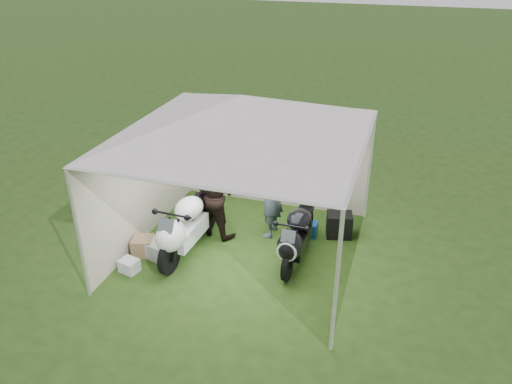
% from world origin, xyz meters
% --- Properties ---
extents(ground, '(80.00, 80.00, 0.00)m').
position_xyz_m(ground, '(0.00, 0.00, 0.00)').
color(ground, '#213C13').
rests_on(ground, ground).
extents(canopy_tent, '(5.66, 5.66, 3.00)m').
position_xyz_m(canopy_tent, '(-0.00, 0.03, 2.58)').
color(canopy_tent, silver).
rests_on(canopy_tent, ground).
extents(motorcycle_white, '(0.54, 2.19, 1.08)m').
position_xyz_m(motorcycle_white, '(-0.99, -0.37, 0.60)').
color(motorcycle_white, black).
rests_on(motorcycle_white, ground).
extents(motorcycle_black, '(0.45, 1.96, 0.97)m').
position_xyz_m(motorcycle_black, '(1.00, 0.01, 0.54)').
color(motorcycle_black, black).
rests_on(motorcycle_black, ground).
extents(paddock_stand, '(0.39, 0.25, 0.29)m').
position_xyz_m(paddock_stand, '(1.01, 0.90, 0.15)').
color(paddock_stand, blue).
rests_on(paddock_stand, ground).
extents(person_dark_jacket, '(0.99, 0.86, 1.73)m').
position_xyz_m(person_dark_jacket, '(-0.71, 0.44, 0.87)').
color(person_dark_jacket, black).
rests_on(person_dark_jacket, ground).
extents(person_blue_jacket, '(0.43, 0.65, 1.78)m').
position_xyz_m(person_blue_jacket, '(0.31, 0.74, 0.89)').
color(person_blue_jacket, slate).
rests_on(person_blue_jacket, ground).
extents(equipment_box, '(0.56, 0.49, 0.48)m').
position_xyz_m(equipment_box, '(1.61, 1.08, 0.24)').
color(equipment_box, black).
rests_on(equipment_box, ground).
extents(crate_0, '(0.53, 0.45, 0.31)m').
position_xyz_m(crate_0, '(-1.44, -0.66, 0.15)').
color(crate_0, '#B5B9BE').
rests_on(crate_0, ground).
extents(crate_1, '(0.45, 0.45, 0.33)m').
position_xyz_m(crate_1, '(-1.75, -0.65, 0.17)').
color(crate_1, olive).
rests_on(crate_1, ground).
extents(crate_2, '(0.37, 0.33, 0.23)m').
position_xyz_m(crate_2, '(-1.71, -1.22, 0.12)').
color(crate_2, silver).
rests_on(crate_2, ground).
extents(crate_3, '(0.45, 0.38, 0.25)m').
position_xyz_m(crate_3, '(-1.59, -0.61, 0.13)').
color(crate_3, olive).
rests_on(crate_3, ground).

